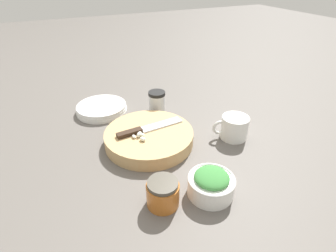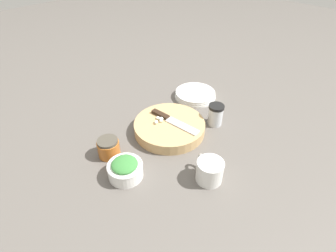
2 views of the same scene
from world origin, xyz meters
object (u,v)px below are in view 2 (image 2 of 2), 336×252
(herb_bowl, at_px, (125,169))
(spice_jar, at_px, (215,114))
(plate_stack, at_px, (195,95))
(chef_knife, at_px, (171,120))
(coffee_mug, at_px, (209,171))
(cutting_board, at_px, (169,127))
(garlic_cloves, at_px, (159,120))
(honey_jar, at_px, (109,148))

(herb_bowl, bearing_deg, spice_jar, 175.45)
(herb_bowl, distance_m, plate_stack, 0.57)
(chef_knife, height_order, coffee_mug, coffee_mug)
(cutting_board, relative_size, herb_bowl, 2.39)
(garlic_cloves, height_order, honey_jar, honey_jar)
(garlic_cloves, height_order, spice_jar, spice_jar)
(cutting_board, relative_size, spice_jar, 3.12)
(garlic_cloves, xyz_separation_m, coffee_mug, (0.07, 0.30, -0.01))
(spice_jar, relative_size, honey_jar, 1.14)
(cutting_board, distance_m, herb_bowl, 0.28)
(cutting_board, height_order, chef_knife, chef_knife)
(spice_jar, xyz_separation_m, plate_stack, (-0.10, -0.19, -0.03))
(chef_knife, xyz_separation_m, coffee_mug, (0.10, 0.27, -0.01))
(garlic_cloves, bearing_deg, spice_jar, 145.48)
(chef_knife, relative_size, coffee_mug, 1.98)
(herb_bowl, relative_size, coffee_mug, 1.04)
(cutting_board, xyz_separation_m, honey_jar, (0.25, -0.06, 0.01))
(garlic_cloves, relative_size, honey_jar, 0.63)
(chef_knife, xyz_separation_m, spice_jar, (-0.16, 0.10, -0.00))
(garlic_cloves, relative_size, herb_bowl, 0.42)
(honey_jar, bearing_deg, cutting_board, 166.16)
(spice_jar, bearing_deg, cutting_board, -29.29)
(garlic_cloves, xyz_separation_m, spice_jar, (-0.19, 0.13, -0.00))
(plate_stack, relative_size, honey_jar, 2.45)
(coffee_mug, height_order, plate_stack, coffee_mug)
(herb_bowl, bearing_deg, plate_stack, -164.26)
(chef_knife, bearing_deg, garlic_cloves, -48.40)
(coffee_mug, bearing_deg, cutting_board, -108.19)
(garlic_cloves, xyz_separation_m, honey_jar, (0.23, -0.03, -0.02))
(herb_bowl, distance_m, spice_jar, 0.44)
(herb_bowl, relative_size, plate_stack, 0.61)
(honey_jar, bearing_deg, garlic_cloves, 173.74)
(spice_jar, bearing_deg, chef_knife, -32.13)
(chef_knife, bearing_deg, plate_stack, -165.67)
(chef_knife, distance_m, garlic_cloves, 0.05)
(plate_stack, bearing_deg, cutting_board, 18.79)
(garlic_cloves, relative_size, plate_stack, 0.26)
(cutting_board, xyz_separation_m, spice_jar, (-0.17, 0.10, 0.02))
(chef_knife, bearing_deg, spice_jar, 143.05)
(coffee_mug, bearing_deg, chef_knife, -110.61)
(cutting_board, height_order, spice_jar, spice_jar)
(cutting_board, height_order, honey_jar, honey_jar)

